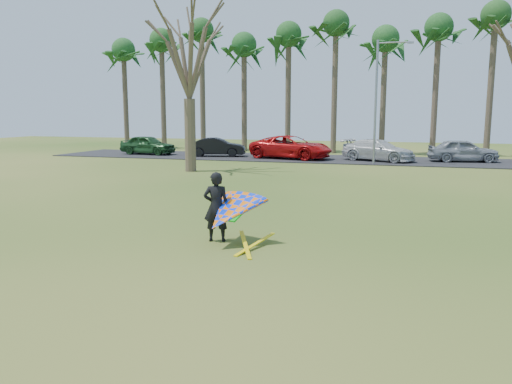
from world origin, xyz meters
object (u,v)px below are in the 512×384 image
(car_2, at_px, (291,147))
(car_3, at_px, (378,150))
(bare_tree_left, at_px, (188,50))
(kite_flyer, at_px, (227,212))
(car_1, at_px, (217,147))
(car_4, at_px, (463,150))
(streetlight, at_px, (378,96))
(car_0, at_px, (148,145))

(car_2, bearing_deg, car_3, -75.72)
(bare_tree_left, height_order, car_3, bare_tree_left)
(bare_tree_left, height_order, kite_flyer, bare_tree_left)
(car_1, distance_m, car_3, 12.20)
(car_4, height_order, kite_flyer, kite_flyer)
(car_1, height_order, kite_flyer, kite_flyer)
(streetlight, relative_size, kite_flyer, 3.35)
(streetlight, bearing_deg, car_3, 90.35)
(streetlight, height_order, kite_flyer, streetlight)
(kite_flyer, bearing_deg, streetlight, 83.85)
(streetlight, distance_m, car_0, 18.84)
(car_2, xyz_separation_m, kite_flyer, (3.93, -24.13, -0.04))
(car_2, xyz_separation_m, car_4, (11.90, 1.11, -0.06))
(streetlight, bearing_deg, bare_tree_left, -145.43)
(car_3, distance_m, kite_flyer, 24.30)
(bare_tree_left, bearing_deg, kite_flyer, -62.32)
(car_2, distance_m, car_4, 11.95)
(car_0, relative_size, kite_flyer, 1.90)
(car_3, xyz_separation_m, car_4, (5.63, 1.05, 0.03))
(car_2, bearing_deg, streetlight, -95.99)
(car_2, height_order, kite_flyer, kite_flyer)
(bare_tree_left, bearing_deg, car_1, 102.25)
(car_0, bearing_deg, car_2, -86.96)
(car_2, height_order, car_4, car_2)
(car_3, height_order, car_4, car_4)
(car_0, relative_size, car_4, 0.99)
(car_3, distance_m, car_4, 5.72)
(bare_tree_left, xyz_separation_m, streetlight, (10.16, 7.00, -2.45))
(car_0, distance_m, car_4, 23.94)
(car_3, bearing_deg, car_4, -57.68)
(car_4, xyz_separation_m, kite_flyer, (-7.97, -25.24, 0.02))
(bare_tree_left, distance_m, car_2, 11.69)
(streetlight, bearing_deg, kite_flyer, -96.15)
(car_4, bearing_deg, streetlight, 111.78)
(bare_tree_left, xyz_separation_m, car_3, (10.15, 9.31, -6.11))
(bare_tree_left, distance_m, kite_flyer, 17.86)
(kite_flyer, bearing_deg, bare_tree_left, 117.68)
(bare_tree_left, relative_size, car_4, 2.11)
(car_0, distance_m, kite_flyer, 29.18)
(streetlight, distance_m, car_4, 7.48)
(car_0, relative_size, car_2, 0.75)
(car_1, bearing_deg, car_3, -104.44)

